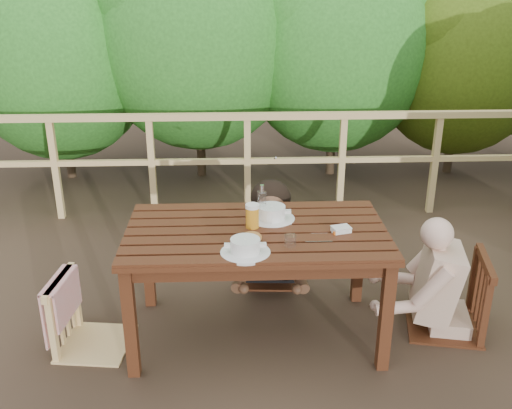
{
  "coord_description": "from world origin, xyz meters",
  "views": [
    {
      "loc": [
        -0.14,
        -3.26,
        2.25
      ],
      "look_at": [
        0.0,
        0.05,
        0.9
      ],
      "focal_mm": 40.94,
      "sensor_mm": 36.0,
      "label": 1
    }
  ],
  "objects_px": {
    "soup_near": "(245,247)",
    "diner_right": "(459,240)",
    "beer_glass": "(252,217)",
    "tumbler": "(290,242)",
    "soup_far": "(271,213)",
    "chair_far": "(270,222)",
    "butter_tub": "(341,230)",
    "table": "(256,284)",
    "woman": "(270,199)",
    "bread_roll": "(252,238)",
    "bottle": "(262,203)",
    "chair_right": "(451,261)",
    "chair_left": "(89,284)"
  },
  "relations": [
    {
      "from": "soup_far",
      "to": "bottle",
      "type": "relative_size",
      "value": 1.26
    },
    {
      "from": "diner_right",
      "to": "woman",
      "type": "bearing_deg",
      "value": 69.12
    },
    {
      "from": "diner_right",
      "to": "bread_roll",
      "type": "relative_size",
      "value": 10.31
    },
    {
      "from": "chair_far",
      "to": "chair_right",
      "type": "bearing_deg",
      "value": -29.25
    },
    {
      "from": "table",
      "to": "soup_far",
      "type": "xyz_separation_m",
      "value": [
        0.1,
        0.16,
        0.42
      ]
    },
    {
      "from": "soup_far",
      "to": "beer_glass",
      "type": "xyz_separation_m",
      "value": [
        -0.13,
        -0.13,
        0.03
      ]
    },
    {
      "from": "soup_near",
      "to": "woman",
      "type": "bearing_deg",
      "value": 78.77
    },
    {
      "from": "tumbler",
      "to": "chair_left",
      "type": "bearing_deg",
      "value": 172.79
    },
    {
      "from": "soup_far",
      "to": "bread_roll",
      "type": "xyz_separation_m",
      "value": [
        -0.14,
        -0.33,
        -0.01
      ]
    },
    {
      "from": "chair_far",
      "to": "beer_glass",
      "type": "relative_size",
      "value": 5.66
    },
    {
      "from": "chair_far",
      "to": "bottle",
      "type": "xyz_separation_m",
      "value": [
        -0.1,
        -0.57,
        0.39
      ]
    },
    {
      "from": "woman",
      "to": "soup_far",
      "type": "height_order",
      "value": "woman"
    },
    {
      "from": "chair_left",
      "to": "soup_near",
      "type": "distance_m",
      "value": 1.04
    },
    {
      "from": "beer_glass",
      "to": "tumbler",
      "type": "height_order",
      "value": "beer_glass"
    },
    {
      "from": "chair_left",
      "to": "beer_glass",
      "type": "xyz_separation_m",
      "value": [
        1.01,
        0.12,
        0.38
      ]
    },
    {
      "from": "tumbler",
      "to": "butter_tub",
      "type": "xyz_separation_m",
      "value": [
        0.33,
        0.18,
        -0.02
      ]
    },
    {
      "from": "beer_glass",
      "to": "tumbler",
      "type": "distance_m",
      "value": 0.35
    },
    {
      "from": "chair_far",
      "to": "butter_tub",
      "type": "height_order",
      "value": "chair_far"
    },
    {
      "from": "soup_far",
      "to": "tumbler",
      "type": "bearing_deg",
      "value": -78.48
    },
    {
      "from": "soup_far",
      "to": "tumbler",
      "type": "distance_m",
      "value": 0.41
    },
    {
      "from": "chair_far",
      "to": "tumbler",
      "type": "xyz_separation_m",
      "value": [
        0.05,
        -0.99,
        0.31
      ]
    },
    {
      "from": "soup_far",
      "to": "bottle",
      "type": "xyz_separation_m",
      "value": [
        -0.06,
        0.01,
        0.07
      ]
    },
    {
      "from": "soup_far",
      "to": "tumbler",
      "type": "xyz_separation_m",
      "value": [
        0.08,
        -0.4,
        -0.01
      ]
    },
    {
      "from": "table",
      "to": "chair_left",
      "type": "bearing_deg",
      "value": -175.2
    },
    {
      "from": "soup_near",
      "to": "chair_left",
      "type": "bearing_deg",
      "value": 167.07
    },
    {
      "from": "soup_near",
      "to": "diner_right",
      "type": "bearing_deg",
      "value": 13.73
    },
    {
      "from": "table",
      "to": "butter_tub",
      "type": "relative_size",
      "value": 14.28
    },
    {
      "from": "bottle",
      "to": "tumbler",
      "type": "bearing_deg",
      "value": -71.08
    },
    {
      "from": "soup_near",
      "to": "butter_tub",
      "type": "xyz_separation_m",
      "value": [
        0.59,
        0.25,
        -0.02
      ]
    },
    {
      "from": "chair_far",
      "to": "tumbler",
      "type": "height_order",
      "value": "chair_far"
    },
    {
      "from": "table",
      "to": "beer_glass",
      "type": "height_order",
      "value": "beer_glass"
    },
    {
      "from": "beer_glass",
      "to": "bottle",
      "type": "xyz_separation_m",
      "value": [
        0.07,
        0.14,
        0.04
      ]
    },
    {
      "from": "beer_glass",
      "to": "bottle",
      "type": "relative_size",
      "value": 0.7
    },
    {
      "from": "soup_near",
      "to": "bottle",
      "type": "height_order",
      "value": "bottle"
    },
    {
      "from": "woman",
      "to": "soup_near",
      "type": "distance_m",
      "value": 1.1
    },
    {
      "from": "bread_roll",
      "to": "butter_tub",
      "type": "distance_m",
      "value": 0.56
    },
    {
      "from": "chair_far",
      "to": "soup_far",
      "type": "xyz_separation_m",
      "value": [
        -0.03,
        -0.59,
        0.32
      ]
    },
    {
      "from": "woman",
      "to": "soup_far",
      "type": "relative_size",
      "value": 4.33
    },
    {
      "from": "butter_tub",
      "to": "soup_near",
      "type": "bearing_deg",
      "value": -172.97
    },
    {
      "from": "woman",
      "to": "butter_tub",
      "type": "xyz_separation_m",
      "value": [
        0.38,
        -0.83,
        0.12
      ]
    },
    {
      "from": "soup_far",
      "to": "butter_tub",
      "type": "distance_m",
      "value": 0.47
    },
    {
      "from": "tumbler",
      "to": "diner_right",
      "type": "bearing_deg",
      "value": 13.64
    },
    {
      "from": "chair_right",
      "to": "soup_far",
      "type": "height_order",
      "value": "chair_right"
    },
    {
      "from": "chair_far",
      "to": "butter_tub",
      "type": "bearing_deg",
      "value": -61.63
    },
    {
      "from": "woman",
      "to": "table",
      "type": "bearing_deg",
      "value": 83.23
    },
    {
      "from": "chair_right",
      "to": "tumbler",
      "type": "bearing_deg",
      "value": -64.17
    },
    {
      "from": "diner_right",
      "to": "butter_tub",
      "type": "xyz_separation_m",
      "value": [
        -0.78,
        -0.09,
        0.12
      ]
    },
    {
      "from": "chair_far",
      "to": "bread_roll",
      "type": "distance_m",
      "value": 0.98
    },
    {
      "from": "butter_tub",
      "to": "chair_right",
      "type": "bearing_deg",
      "value": -8.97
    },
    {
      "from": "beer_glass",
      "to": "bottle",
      "type": "distance_m",
      "value": 0.16
    }
  ]
}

